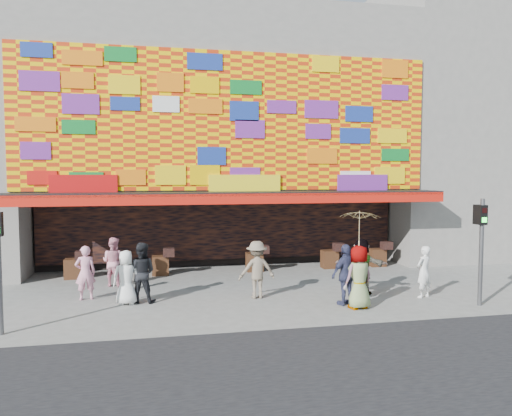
{
  "coord_description": "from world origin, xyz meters",
  "views": [
    {
      "loc": [
        -2.76,
        -13.68,
        3.7
      ],
      "look_at": [
        0.52,
        2.0,
        2.58
      ],
      "focal_mm": 35.0,
      "sensor_mm": 36.0,
      "label": 1
    }
  ],
  "objects_px": {
    "signal_right": "(482,240)",
    "ped_d": "(257,270)",
    "ped_c": "(141,272)",
    "ped_e": "(346,275)",
    "ped_a": "(126,277)",
    "parasol": "(360,229)",
    "ped_i": "(113,262)",
    "ped_g": "(359,277)",
    "ped_h": "(424,272)",
    "ped_f": "(361,266)",
    "ped_b": "(85,273)"
  },
  "relations": [
    {
      "from": "signal_right",
      "to": "ped_a",
      "type": "distance_m",
      "value": 9.99
    },
    {
      "from": "signal_right",
      "to": "ped_c",
      "type": "distance_m",
      "value": 9.63
    },
    {
      "from": "ped_g",
      "to": "ped_h",
      "type": "bearing_deg",
      "value": -176.19
    },
    {
      "from": "ped_h",
      "to": "signal_right",
      "type": "bearing_deg",
      "value": 108.7
    },
    {
      "from": "ped_c",
      "to": "ped_d",
      "type": "relative_size",
      "value": 1.02
    },
    {
      "from": "ped_c",
      "to": "ped_i",
      "type": "bearing_deg",
      "value": -52.53
    },
    {
      "from": "ped_f",
      "to": "ped_h",
      "type": "xyz_separation_m",
      "value": [
        1.65,
        -0.78,
        -0.09
      ]
    },
    {
      "from": "ped_g",
      "to": "ped_f",
      "type": "bearing_deg",
      "value": -129.71
    },
    {
      "from": "ped_e",
      "to": "ped_h",
      "type": "distance_m",
      "value": 2.6
    },
    {
      "from": "ped_a",
      "to": "ped_f",
      "type": "xyz_separation_m",
      "value": [
        6.99,
        -0.2,
        0.09
      ]
    },
    {
      "from": "signal_right",
      "to": "ped_d",
      "type": "height_order",
      "value": "signal_right"
    },
    {
      "from": "ped_b",
      "to": "ped_e",
      "type": "bearing_deg",
      "value": 152.88
    },
    {
      "from": "ped_a",
      "to": "parasol",
      "type": "xyz_separation_m",
      "value": [
        6.25,
        -1.74,
        1.43
      ]
    },
    {
      "from": "ped_c",
      "to": "parasol",
      "type": "relative_size",
      "value": 0.89
    },
    {
      "from": "ped_e",
      "to": "ped_d",
      "type": "bearing_deg",
      "value": -47.87
    },
    {
      "from": "ped_a",
      "to": "ped_c",
      "type": "height_order",
      "value": "ped_c"
    },
    {
      "from": "ped_e",
      "to": "ped_i",
      "type": "relative_size",
      "value": 1.07
    },
    {
      "from": "ped_c",
      "to": "ped_e",
      "type": "height_order",
      "value": "ped_c"
    },
    {
      "from": "ped_c",
      "to": "ped_h",
      "type": "xyz_separation_m",
      "value": [
        8.23,
        -1.14,
        -0.09
      ]
    },
    {
      "from": "ped_a",
      "to": "ped_h",
      "type": "distance_m",
      "value": 8.7
    },
    {
      "from": "signal_right",
      "to": "parasol",
      "type": "distance_m",
      "value": 3.5
    },
    {
      "from": "ped_d",
      "to": "ped_h",
      "type": "relative_size",
      "value": 1.1
    },
    {
      "from": "ped_c",
      "to": "parasol",
      "type": "bearing_deg",
      "value": 177.43
    },
    {
      "from": "ped_c",
      "to": "parasol",
      "type": "distance_m",
      "value": 6.28
    },
    {
      "from": "ped_g",
      "to": "ped_i",
      "type": "distance_m",
      "value": 7.99
    },
    {
      "from": "ped_d",
      "to": "ped_i",
      "type": "distance_m",
      "value": 4.97
    },
    {
      "from": "ped_i",
      "to": "ped_f",
      "type": "bearing_deg",
      "value": -171.99
    },
    {
      "from": "signal_right",
      "to": "ped_i",
      "type": "height_order",
      "value": "signal_right"
    },
    {
      "from": "ped_c",
      "to": "ped_d",
      "type": "xyz_separation_m",
      "value": [
        3.35,
        -0.18,
        -0.02
      ]
    },
    {
      "from": "ped_b",
      "to": "ped_d",
      "type": "bearing_deg",
      "value": 159.64
    },
    {
      "from": "ped_b",
      "to": "parasol",
      "type": "bearing_deg",
      "value": 150.23
    },
    {
      "from": "ped_h",
      "to": "ped_d",
      "type": "bearing_deg",
      "value": -35.06
    },
    {
      "from": "ped_e",
      "to": "parasol",
      "type": "bearing_deg",
      "value": 94.7
    },
    {
      "from": "signal_right",
      "to": "ped_b",
      "type": "distance_m",
      "value": 11.34
    },
    {
      "from": "signal_right",
      "to": "ped_b",
      "type": "relative_size",
      "value": 1.88
    },
    {
      "from": "parasol",
      "to": "ped_g",
      "type": "bearing_deg",
      "value": 90.0
    },
    {
      "from": "ped_e",
      "to": "ped_g",
      "type": "bearing_deg",
      "value": 94.7
    },
    {
      "from": "ped_g",
      "to": "ped_a",
      "type": "bearing_deg",
      "value": -29.39
    },
    {
      "from": "ped_b",
      "to": "ped_h",
      "type": "distance_m",
      "value": 10.0
    },
    {
      "from": "ped_h",
      "to": "ped_i",
      "type": "xyz_separation_m",
      "value": [
        -9.17,
        3.48,
        0.03
      ]
    },
    {
      "from": "ped_a",
      "to": "parasol",
      "type": "distance_m",
      "value": 6.64
    },
    {
      "from": "parasol",
      "to": "ped_c",
      "type": "bearing_deg",
      "value": 161.9
    },
    {
      "from": "ped_c",
      "to": "ped_d",
      "type": "height_order",
      "value": "ped_c"
    },
    {
      "from": "parasol",
      "to": "ped_b",
      "type": "bearing_deg",
      "value": 161.06
    },
    {
      "from": "ped_d",
      "to": "ped_e",
      "type": "relative_size",
      "value": 0.99
    },
    {
      "from": "ped_c",
      "to": "ped_e",
      "type": "bearing_deg",
      "value": -179.09
    },
    {
      "from": "ped_a",
      "to": "parasol",
      "type": "height_order",
      "value": "parasol"
    },
    {
      "from": "signal_right",
      "to": "ped_b",
      "type": "height_order",
      "value": "signal_right"
    },
    {
      "from": "ped_a",
      "to": "ped_g",
      "type": "relative_size",
      "value": 0.89
    },
    {
      "from": "ped_f",
      "to": "ped_e",
      "type": "bearing_deg",
      "value": 74.62
    }
  ]
}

